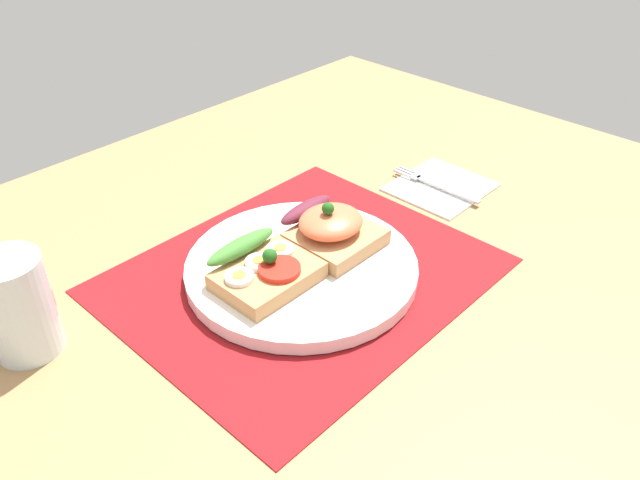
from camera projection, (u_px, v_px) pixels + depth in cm
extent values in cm
cube|color=#A1774C|center=(302.00, 287.00, 74.06)|extent=(120.00, 90.00, 3.20)
cube|color=maroon|center=(302.00, 275.00, 73.07)|extent=(39.52, 33.32, 0.30)
cylinder|color=white|center=(302.00, 268.00, 72.54)|extent=(25.88, 25.88, 1.58)
cube|color=tan|center=(269.00, 277.00, 68.36)|extent=(10.40, 7.86, 1.87)
cylinder|color=red|center=(279.00, 269.00, 67.45)|extent=(4.48, 4.48, 0.60)
ellipsoid|color=#418331|center=(241.00, 247.00, 69.77)|extent=(9.16, 2.20, 1.80)
sphere|color=#1E5919|center=(272.00, 257.00, 67.32)|extent=(1.60, 1.60, 1.60)
cylinder|color=white|center=(239.00, 277.00, 66.40)|extent=(3.04, 3.04, 0.50)
cylinder|color=yellow|center=(239.00, 275.00, 66.21)|extent=(1.37, 1.37, 0.16)
cylinder|color=white|center=(259.00, 262.00, 68.52)|extent=(3.04, 3.04, 0.50)
cylinder|color=yellow|center=(259.00, 260.00, 68.33)|extent=(1.37, 1.37, 0.16)
cylinder|color=white|center=(280.00, 250.00, 70.41)|extent=(3.04, 3.04, 0.50)
cylinder|color=yellow|center=(280.00, 247.00, 70.23)|extent=(1.37, 1.37, 0.16)
cube|color=tan|center=(336.00, 238.00, 74.31)|extent=(9.32, 8.67, 1.85)
ellipsoid|color=#F36C45|center=(332.00, 223.00, 73.04)|extent=(7.64, 6.94, 2.55)
ellipsoid|color=maroon|center=(306.00, 210.00, 75.96)|extent=(7.92, 2.20, 1.80)
sphere|color=#1E5919|center=(327.00, 208.00, 71.81)|extent=(1.40, 1.40, 1.40)
cube|color=white|center=(438.00, 185.00, 89.50)|extent=(12.55, 11.48, 0.60)
cube|color=#B7B7BC|center=(447.00, 189.00, 87.64)|extent=(0.80, 9.97, 0.32)
cube|color=#B7B7BC|center=(416.00, 176.00, 90.57)|extent=(1.50, 1.20, 0.32)
cube|color=#B7B7BC|center=(402.00, 173.00, 91.31)|extent=(0.32, 2.80, 0.32)
cube|color=#B7B7BC|center=(405.00, 172.00, 91.70)|extent=(0.32, 2.80, 0.32)
cube|color=#B7B7BC|center=(408.00, 170.00, 92.09)|extent=(0.32, 2.80, 0.32)
cylinder|color=silver|center=(18.00, 306.00, 60.79)|extent=(6.50, 6.50, 10.45)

